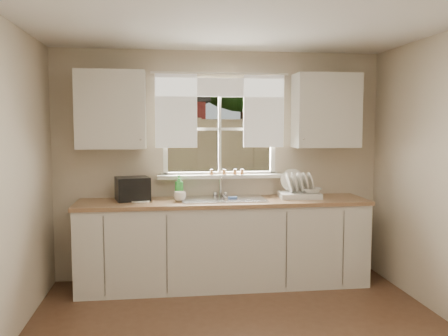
{
  "coord_description": "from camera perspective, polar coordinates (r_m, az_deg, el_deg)",
  "views": [
    {
      "loc": [
        -0.63,
        -3.2,
        1.69
      ],
      "look_at": [
        0.0,
        1.65,
        1.25
      ],
      "focal_mm": 38.0,
      "sensor_mm": 36.0,
      "label": 1
    }
  ],
  "objects": [
    {
      "name": "wall_outlet",
      "position": [
        5.43,
        8.79,
        -1.37
      ],
      "size": [
        0.08,
        0.01,
        0.12
      ],
      "primitive_type": "cube",
      "color": "beige",
      "rests_on": "room_walls"
    },
    {
      "name": "soap_bottle_c",
      "position": [
        5.14,
        -11.86,
        -2.68
      ],
      "size": [
        0.17,
        0.17,
        0.18
      ],
      "primitive_type": "imported",
      "rotation": [
        0.0,
        0.0,
        0.23
      ],
      "color": "beige",
      "rests_on": "countertop"
    },
    {
      "name": "dish_rack",
      "position": [
        5.19,
        9.04,
        -2.68
      ],
      "size": [
        0.46,
        0.37,
        0.3
      ],
      "color": "white",
      "rests_on": "countertop"
    },
    {
      "name": "upper_cabinet_right",
      "position": [
        5.33,
        12.19,
        6.75
      ],
      "size": [
        0.7,
        0.33,
        0.8
      ],
      "primitive_type": "cube",
      "color": "silver",
      "rests_on": "room_walls"
    },
    {
      "name": "bowl",
      "position": [
        5.18,
        10.48,
        -2.66
      ],
      "size": [
        0.25,
        0.25,
        0.05
      ],
      "primitive_type": "imported",
      "rotation": [
        0.0,
        0.0,
        -0.19
      ],
      "color": "silver",
      "rests_on": "dish_rack"
    },
    {
      "name": "soap_bottle_a",
      "position": [
        5.05,
        -5.42,
        -2.29
      ],
      "size": [
        0.12,
        0.12,
        0.26
      ],
      "primitive_type": "imported",
      "rotation": [
        0.0,
        0.0,
        -0.3
      ],
      "color": "green",
      "rests_on": "countertop"
    },
    {
      "name": "curtains",
      "position": [
        5.19,
        -0.43,
        7.83
      ],
      "size": [
        1.5,
        0.03,
        0.81
      ],
      "color": "white",
      "rests_on": "room_walls"
    },
    {
      "name": "backyard",
      "position": [
        11.81,
        -1.5,
        13.74
      ],
      "size": [
        20.0,
        10.0,
        6.13
      ],
      "color": "#335421",
      "rests_on": "ground"
    },
    {
      "name": "sink",
      "position": [
        5.02,
        -0.09,
        -4.63
      ],
      "size": [
        0.88,
        0.52,
        0.4
      ],
      "color": "#B7B7BC",
      "rests_on": "countertop"
    },
    {
      "name": "black_appliance",
      "position": [
        5.04,
        -10.94,
        -2.46
      ],
      "size": [
        0.39,
        0.36,
        0.24
      ],
      "primitive_type": "cube",
      "rotation": [
        0.0,
        0.0,
        0.23
      ],
      "color": "black",
      "rests_on": "countertop"
    },
    {
      "name": "upper_cabinet_left",
      "position": [
        5.05,
        -13.41,
        6.82
      ],
      "size": [
        0.7,
        0.33,
        0.8
      ],
      "primitive_type": "cube",
      "color": "silver",
      "rests_on": "room_walls"
    },
    {
      "name": "saucer",
      "position": [
        4.94,
        -10.03,
        -3.95
      ],
      "size": [
        0.19,
        0.19,
        0.01
      ],
      "primitive_type": "cylinder",
      "color": "white",
      "rests_on": "countertop"
    },
    {
      "name": "sill_jars",
      "position": [
        5.21,
        0.52,
        -0.47
      ],
      "size": [
        0.38,
        0.04,
        0.06
      ],
      "color": "brown",
      "rests_on": "window"
    },
    {
      "name": "countertop",
      "position": [
        4.98,
        -0.04,
        -4.1
      ],
      "size": [
        3.04,
        0.65,
        0.04
      ],
      "primitive_type": "cube",
      "color": "#9C734E",
      "rests_on": "base_cabinets"
    },
    {
      "name": "soap_bottle_b",
      "position": [
        5.02,
        -9.86,
        -2.72
      ],
      "size": [
        0.09,
        0.09,
        0.2
      ],
      "primitive_type": "imported",
      "rotation": [
        0.0,
        0.0,
        -0.03
      ],
      "color": "#2E3DAF",
      "rests_on": "countertop"
    },
    {
      "name": "window",
      "position": [
        5.24,
        -0.5,
        2.91
      ],
      "size": [
        1.38,
        0.16,
        1.06
      ],
      "color": "white",
      "rests_on": "room_walls"
    },
    {
      "name": "base_cabinets",
      "position": [
        5.07,
        -0.04,
        -9.18
      ],
      "size": [
        3.0,
        0.62,
        0.87
      ],
      "primitive_type": "cube",
      "color": "silver",
      "rests_on": "ground"
    },
    {
      "name": "ceiling",
      "position": [
        3.36,
        3.85,
        19.11
      ],
      "size": [
        3.6,
        4.0,
        0.02
      ],
      "primitive_type": "cube",
      "color": "silver",
      "rests_on": "room_walls"
    },
    {
      "name": "room_walls",
      "position": [
        3.23,
        3.94,
        -2.92
      ],
      "size": [
        3.62,
        4.02,
        2.5
      ],
      "color": "beige",
      "rests_on": "ground"
    },
    {
      "name": "cup",
      "position": [
        4.9,
        -5.35,
        -3.44
      ],
      "size": [
        0.16,
        0.16,
        0.1
      ],
      "primitive_type": "imported",
      "rotation": [
        0.0,
        0.0,
        0.29
      ],
      "color": "white",
      "rests_on": "countertop"
    }
  ]
}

